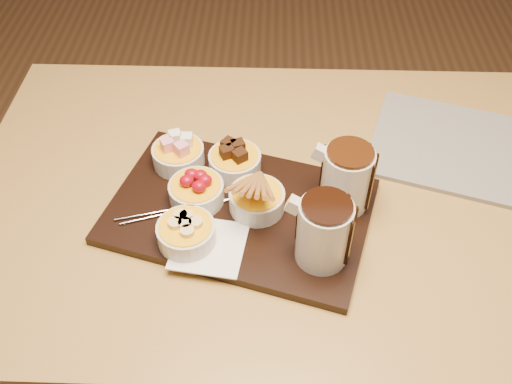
{
  "coord_description": "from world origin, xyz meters",
  "views": [
    {
      "loc": [
        -0.02,
        -0.76,
        1.53
      ],
      "look_at": [
        -0.04,
        -0.07,
        0.81
      ],
      "focal_mm": 40.0,
      "sensor_mm": 36.0,
      "label": 1
    }
  ],
  "objects_px": {
    "bowl_strawberries": "(197,192)",
    "pitcher_milk_chocolate": "(346,179)",
    "serving_board": "(240,211)",
    "pitcher_dark_chocolate": "(324,233)",
    "dining_table": "(278,222)",
    "newspaper": "(458,148)"
  },
  "relations": [
    {
      "from": "bowl_strawberries",
      "to": "pitcher_milk_chocolate",
      "type": "distance_m",
      "value": 0.27
    },
    {
      "from": "bowl_strawberries",
      "to": "newspaper",
      "type": "distance_m",
      "value": 0.54
    },
    {
      "from": "bowl_strawberries",
      "to": "pitcher_milk_chocolate",
      "type": "bearing_deg",
      "value": 0.22
    },
    {
      "from": "dining_table",
      "to": "bowl_strawberries",
      "type": "height_order",
      "value": "bowl_strawberries"
    },
    {
      "from": "bowl_strawberries",
      "to": "dining_table",
      "type": "bearing_deg",
      "value": 18.61
    },
    {
      "from": "dining_table",
      "to": "serving_board",
      "type": "distance_m",
      "value": 0.15
    },
    {
      "from": "dining_table",
      "to": "newspaper",
      "type": "distance_m",
      "value": 0.4
    },
    {
      "from": "pitcher_dark_chocolate",
      "to": "newspaper",
      "type": "distance_m",
      "value": 0.42
    },
    {
      "from": "serving_board",
      "to": "newspaper",
      "type": "height_order",
      "value": "serving_board"
    },
    {
      "from": "dining_table",
      "to": "pitcher_milk_chocolate",
      "type": "distance_m",
      "value": 0.22
    },
    {
      "from": "serving_board",
      "to": "pitcher_dark_chocolate",
      "type": "relative_size",
      "value": 3.82
    },
    {
      "from": "dining_table",
      "to": "pitcher_dark_chocolate",
      "type": "xyz_separation_m",
      "value": [
        0.07,
        -0.17,
        0.18
      ]
    },
    {
      "from": "dining_table",
      "to": "pitcher_milk_chocolate",
      "type": "bearing_deg",
      "value": -23.71
    },
    {
      "from": "serving_board",
      "to": "newspaper",
      "type": "relative_size",
      "value": 1.35
    },
    {
      "from": "dining_table",
      "to": "pitcher_milk_chocolate",
      "type": "relative_size",
      "value": 9.98
    },
    {
      "from": "pitcher_dark_chocolate",
      "to": "newspaper",
      "type": "bearing_deg",
      "value": 61.09
    },
    {
      "from": "bowl_strawberries",
      "to": "pitcher_milk_chocolate",
      "type": "xyz_separation_m",
      "value": [
        0.27,
        0.0,
        0.04
      ]
    },
    {
      "from": "newspaper",
      "to": "bowl_strawberries",
      "type": "bearing_deg",
      "value": -143.71
    },
    {
      "from": "pitcher_dark_chocolate",
      "to": "newspaper",
      "type": "xyz_separation_m",
      "value": [
        0.29,
        0.29,
        -0.07
      ]
    },
    {
      "from": "pitcher_dark_chocolate",
      "to": "newspaper",
      "type": "height_order",
      "value": "pitcher_dark_chocolate"
    },
    {
      "from": "dining_table",
      "to": "bowl_strawberries",
      "type": "bearing_deg",
      "value": -161.39
    },
    {
      "from": "dining_table",
      "to": "newspaper",
      "type": "relative_size",
      "value": 3.51
    }
  ]
}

